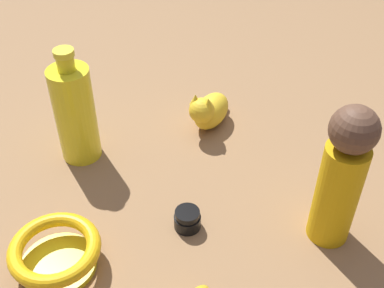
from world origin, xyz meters
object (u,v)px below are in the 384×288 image
(nail_polish_jar, at_px, (187,219))
(bottle_tall, at_px, (75,113))
(person_figure_adult, at_px, (342,176))
(bowl, at_px, (56,253))
(cat_figurine, at_px, (209,110))

(nail_polish_jar, relative_size, bottle_tall, 0.20)
(person_figure_adult, relative_size, bowl, 1.82)
(bowl, bearing_deg, person_figure_adult, 69.46)
(nail_polish_jar, xyz_separation_m, bowl, (-0.03, -0.21, 0.02))
(nail_polish_jar, bearing_deg, person_figure_adult, 57.15)
(cat_figurine, height_order, bowl, cat_figurine)
(nail_polish_jar, relative_size, person_figure_adult, 0.18)
(nail_polish_jar, xyz_separation_m, cat_figurine, (-0.22, 0.17, 0.02))
(person_figure_adult, xyz_separation_m, bowl, (-0.15, -0.41, -0.10))
(bottle_tall, height_order, cat_figurine, bottle_tall)
(bowl, bearing_deg, cat_figurine, 116.35)
(nail_polish_jar, bearing_deg, bottle_tall, -161.07)
(cat_figurine, bearing_deg, bottle_tall, -100.00)
(bowl, bearing_deg, nail_polish_jar, 82.75)
(nail_polish_jar, distance_m, bottle_tall, 0.29)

